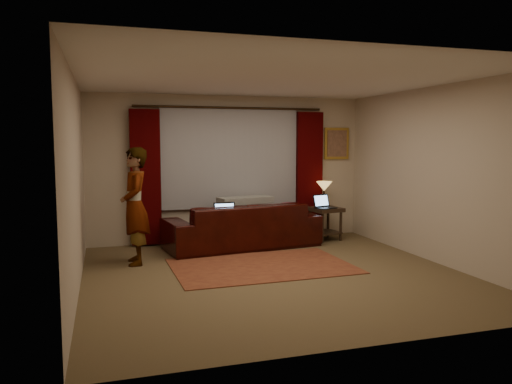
{
  "coord_description": "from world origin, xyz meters",
  "views": [
    {
      "loc": [
        -2.17,
        -6.24,
        1.79
      ],
      "look_at": [
        0.1,
        1.2,
        1.0
      ],
      "focal_mm": 35.0,
      "sensor_mm": 36.0,
      "label": 1
    }
  ],
  "objects_px": {
    "tiffany_lamp": "(324,194)",
    "person": "(135,206)",
    "laptop_table": "(326,202)",
    "laptop_sofa": "(227,212)",
    "sofa": "(242,217)",
    "end_table": "(325,224)"
  },
  "relations": [
    {
      "from": "laptop_table",
      "to": "tiffany_lamp",
      "type": "bearing_deg",
      "value": 55.6
    },
    {
      "from": "laptop_sofa",
      "to": "end_table",
      "type": "height_order",
      "value": "laptop_sofa"
    },
    {
      "from": "person",
      "to": "end_table",
      "type": "bearing_deg",
      "value": 101.59
    },
    {
      "from": "sofa",
      "to": "person",
      "type": "xyz_separation_m",
      "value": [
        -1.8,
        -0.66,
        0.33
      ]
    },
    {
      "from": "tiffany_lamp",
      "to": "sofa",
      "type": "bearing_deg",
      "value": -169.58
    },
    {
      "from": "end_table",
      "to": "tiffany_lamp",
      "type": "distance_m",
      "value": 0.54
    },
    {
      "from": "tiffany_lamp",
      "to": "person",
      "type": "relative_size",
      "value": 0.27
    },
    {
      "from": "sofa",
      "to": "laptop_table",
      "type": "xyz_separation_m",
      "value": [
        1.57,
        0.06,
        0.2
      ]
    },
    {
      "from": "laptop_sofa",
      "to": "laptop_table",
      "type": "bearing_deg",
      "value": 4.97
    },
    {
      "from": "sofa",
      "to": "end_table",
      "type": "distance_m",
      "value": 1.65
    },
    {
      "from": "sofa",
      "to": "person",
      "type": "bearing_deg",
      "value": 12.35
    },
    {
      "from": "sofa",
      "to": "end_table",
      "type": "bearing_deg",
      "value": 178.52
    },
    {
      "from": "laptop_table",
      "to": "sofa",
      "type": "bearing_deg",
      "value": 165.37
    },
    {
      "from": "sofa",
      "to": "laptop_table",
      "type": "bearing_deg",
      "value": 174.28
    },
    {
      "from": "sofa",
      "to": "tiffany_lamp",
      "type": "distance_m",
      "value": 1.7
    },
    {
      "from": "laptop_table",
      "to": "person",
      "type": "height_order",
      "value": "person"
    },
    {
      "from": "laptop_sofa",
      "to": "person",
      "type": "xyz_separation_m",
      "value": [
        -1.48,
        -0.43,
        0.2
      ]
    },
    {
      "from": "laptop_table",
      "to": "laptop_sofa",
      "type": "bearing_deg",
      "value": 171.84
    },
    {
      "from": "end_table",
      "to": "person",
      "type": "bearing_deg",
      "value": -166.25
    },
    {
      "from": "sofa",
      "to": "laptop_table",
      "type": "height_order",
      "value": "sofa"
    },
    {
      "from": "laptop_sofa",
      "to": "person",
      "type": "distance_m",
      "value": 1.55
    },
    {
      "from": "end_table",
      "to": "person",
      "type": "xyz_separation_m",
      "value": [
        -3.42,
        -0.84,
        0.56
      ]
    }
  ]
}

